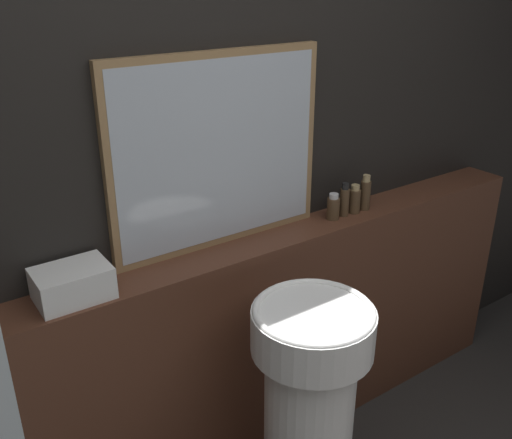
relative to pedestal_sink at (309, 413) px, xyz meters
name	(u,v)px	position (x,y,z in m)	size (l,w,h in m)	color
wall_back	(224,167)	(0.01, 0.54, 0.73)	(8.00, 0.06, 2.50)	black
vanity_counter	(245,356)	(0.01, 0.41, -0.03)	(2.90, 0.19, 0.98)	#512D1E
pedestal_sink	(309,413)	(0.00, 0.00, 0.00)	(0.40, 0.40, 0.94)	white
mirror	(219,152)	(-0.04, 0.49, 0.81)	(0.83, 0.03, 0.69)	#937047
towel_stack	(72,283)	(-0.61, 0.41, 0.52)	(0.22, 0.16, 0.10)	white
shampoo_bottle	(333,207)	(0.45, 0.41, 0.52)	(0.05, 0.05, 0.11)	#4C3823
conditioner_bottle	(344,201)	(0.50, 0.41, 0.53)	(0.04, 0.04, 0.14)	#4C3823
lotion_bottle	(355,200)	(0.56, 0.41, 0.52)	(0.05, 0.05, 0.12)	#4C3823
body_wash_bottle	(365,194)	(0.62, 0.41, 0.54)	(0.04, 0.04, 0.15)	#4C3823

